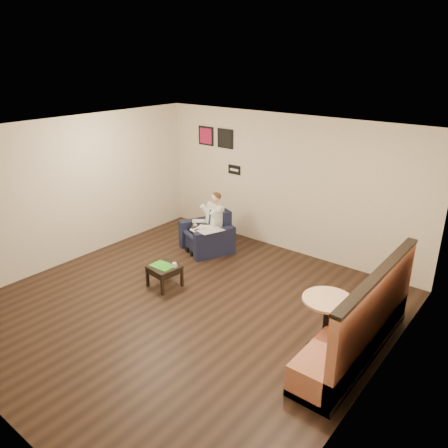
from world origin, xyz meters
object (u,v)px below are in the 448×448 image
Objects in this scene: green_folder at (162,266)px; cafe_table at (325,326)px; side_table at (165,276)px; coffee_mug at (174,265)px; smartphone at (172,264)px; armchair at (207,231)px; seated_man at (202,225)px; banquette at (357,311)px.

cafe_table is (3.06, 0.09, 0.02)m from green_folder.
coffee_mug reaches higher than side_table.
green_folder is at bearing -103.96° from smartphone.
armchair is at bearing 155.80° from cafe_table.
banquette reaches higher than seated_man.
smartphone is (0.53, -1.40, -0.19)m from seated_man.
banquette reaches higher than cafe_table.
green_folder is 0.15× the size of banquette.
banquette is at bearing 5.01° from seated_man.
side_table is 0.31m from coffee_mug.
seated_man is 1.51m from smartphone.
seated_man is 4.02m from banquette.
side_table is 0.25m from smartphone.
smartphone is 2.98m from cafe_table.
seated_man is at bearing 107.04° from side_table.
armchair is 0.75× the size of seated_man.
green_folder is at bearing -53.67° from armchair.
cafe_table reaches higher than coffee_mug.
armchair reaches higher than smartphone.
seated_man is 1.59m from coffee_mug.
side_table is 3.93× the size of smartphone.
banquette is at bearing 4.01° from coffee_mug.
banquette reaches higher than green_folder.
side_table is (0.47, -1.53, -0.39)m from seated_man.
cafe_table is at bearing -0.12° from coffee_mug.
banquette reaches higher than armchair.
side_table is 1.22× the size of green_folder.
smartphone is (0.09, 0.15, -0.00)m from green_folder.
armchair is 4.01m from banquette.
cafe_table reaches higher than smartphone.
side_table is at bearing -50.19° from seated_man.
side_table is at bearing -153.12° from coffee_mug.
coffee_mug is 3.20m from banquette.
green_folder reaches higher than side_table.
coffee_mug is at bearing 179.88° from cafe_table.
cafe_table is (3.51, -1.45, -0.17)m from seated_man.
armchair is 1.66m from coffee_mug.
coffee_mug is 0.13m from smartphone.
armchair reaches higher than green_folder.
cafe_table is at bearing -1.44° from armchair.
seated_man is at bearing 157.49° from cafe_table.
smartphone is at bearing -176.97° from banquette.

